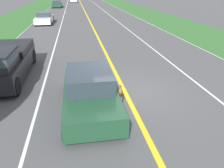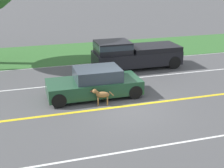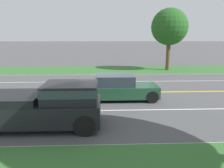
# 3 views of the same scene
# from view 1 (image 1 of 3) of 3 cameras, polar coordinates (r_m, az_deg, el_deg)

# --- Properties ---
(ground_plane) EXTENTS (400.00, 400.00, 0.00)m
(ground_plane) POSITION_cam_1_polar(r_m,az_deg,el_deg) (9.23, 3.54, -2.37)
(ground_plane) COLOR #4C4C4F
(centre_divider_line) EXTENTS (0.18, 160.00, 0.01)m
(centre_divider_line) POSITION_cam_1_polar(r_m,az_deg,el_deg) (9.22, 3.54, -2.35)
(centre_divider_line) COLOR yellow
(centre_divider_line) RESTS_ON ground
(lane_dash_same_dir) EXTENTS (0.10, 160.00, 0.01)m
(lane_dash_same_dir) POSITION_cam_1_polar(r_m,az_deg,el_deg) (9.16, -18.39, -3.84)
(lane_dash_same_dir) COLOR white
(lane_dash_same_dir) RESTS_ON ground
(lane_dash_oncoming) EXTENTS (0.10, 160.00, 0.01)m
(lane_dash_oncoming) POSITION_cam_1_polar(r_m,az_deg,el_deg) (10.52, 22.47, -0.77)
(lane_dash_oncoming) COLOR white
(lane_dash_oncoming) RESTS_ON ground
(ego_car) EXTENTS (1.88, 4.41, 1.39)m
(ego_car) POSITION_cam_1_polar(r_m,az_deg,el_deg) (7.93, -5.78, -1.91)
(ego_car) COLOR #1E472D
(ego_car) RESTS_ON ground
(dog) EXTENTS (0.40, 1.03, 0.79)m
(dog) POSITION_cam_1_polar(r_m,az_deg,el_deg) (8.13, 2.05, -2.24)
(dog) COLOR olive
(dog) RESTS_ON ground
(pickup_truck) EXTENTS (2.01, 5.31, 1.74)m
(pickup_truck) POSITION_cam_1_polar(r_m,az_deg,el_deg) (11.45, -26.57, 5.22)
(pickup_truck) COLOR black
(pickup_truck) RESTS_ON ground
(car_trailing_near) EXTENTS (1.86, 4.61, 1.31)m
(car_trailing_near) POSITION_cam_1_polar(r_m,az_deg,el_deg) (28.41, -17.26, 16.11)
(car_trailing_near) COLOR white
(car_trailing_near) RESTS_ON ground
(car_trailing_mid) EXTENTS (1.91, 4.61, 1.42)m
(car_trailing_mid) POSITION_cam_1_polar(r_m,az_deg,el_deg) (50.15, -14.17, 19.60)
(car_trailing_mid) COLOR #1E472D
(car_trailing_mid) RESTS_ON ground
(car_trailing_far) EXTENTS (1.83, 4.38, 1.36)m
(car_trailing_far) POSITION_cam_1_polar(r_m,az_deg,el_deg) (65.54, -10.04, 20.84)
(car_trailing_far) COLOR white
(car_trailing_far) RESTS_ON ground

